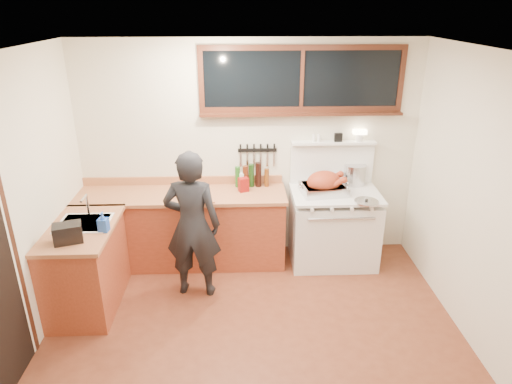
{
  "coord_description": "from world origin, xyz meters",
  "views": [
    {
      "loc": [
        -0.12,
        -3.45,
        2.94
      ],
      "look_at": [
        0.05,
        0.85,
        1.15
      ],
      "focal_mm": 32.0,
      "sensor_mm": 36.0,
      "label": 1
    }
  ],
  "objects_px": {
    "roast_turkey": "(324,185)",
    "vintage_stove": "(333,225)",
    "cutting_board": "(195,194)",
    "man": "(192,225)"
  },
  "relations": [
    {
      "from": "roast_turkey",
      "to": "vintage_stove",
      "type": "bearing_deg",
      "value": 7.74
    },
    {
      "from": "cutting_board",
      "to": "roast_turkey",
      "type": "distance_m",
      "value": 1.48
    },
    {
      "from": "vintage_stove",
      "to": "roast_turkey",
      "type": "height_order",
      "value": "vintage_stove"
    },
    {
      "from": "man",
      "to": "roast_turkey",
      "type": "relative_size",
      "value": 2.89
    },
    {
      "from": "vintage_stove",
      "to": "man",
      "type": "xyz_separation_m",
      "value": [
        -1.61,
        -0.61,
        0.34
      ]
    },
    {
      "from": "man",
      "to": "cutting_board",
      "type": "height_order",
      "value": "man"
    },
    {
      "from": "man",
      "to": "roast_turkey",
      "type": "xyz_separation_m",
      "value": [
        1.47,
        0.59,
        0.2
      ]
    },
    {
      "from": "roast_turkey",
      "to": "cutting_board",
      "type": "bearing_deg",
      "value": -176.2
    },
    {
      "from": "man",
      "to": "vintage_stove",
      "type": "bearing_deg",
      "value": 20.75
    },
    {
      "from": "vintage_stove",
      "to": "man",
      "type": "distance_m",
      "value": 1.76
    }
  ]
}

